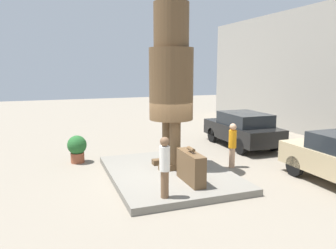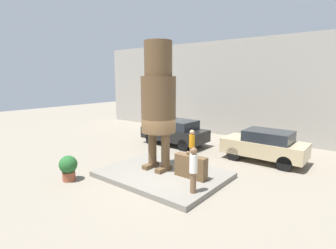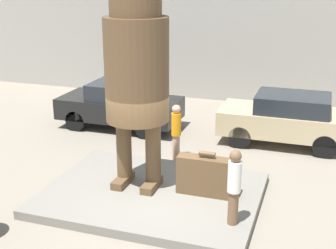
# 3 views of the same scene
# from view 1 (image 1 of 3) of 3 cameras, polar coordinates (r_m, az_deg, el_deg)

# --- Properties ---
(ground_plane) EXTENTS (60.00, 60.00, 0.00)m
(ground_plane) POSITION_cam_1_polar(r_m,az_deg,el_deg) (11.29, 0.17, -9.05)
(ground_plane) COLOR gray
(pedestal) EXTENTS (5.14, 3.89, 0.21)m
(pedestal) POSITION_cam_1_polar(r_m,az_deg,el_deg) (11.26, 0.17, -8.54)
(pedestal) COLOR slate
(pedestal) RESTS_ON ground_plane
(statue_figure) EXTENTS (1.50, 1.50, 5.56)m
(statue_figure) POSITION_cam_1_polar(r_m,az_deg,el_deg) (11.17, 0.55, 8.84)
(statue_figure) COLOR brown
(statue_figure) RESTS_ON pedestal
(giant_suitcase) EXTENTS (1.40, 0.38, 1.09)m
(giant_suitcase) POSITION_cam_1_polar(r_m,az_deg,el_deg) (10.03, 4.00, -7.42)
(giant_suitcase) COLOR brown
(giant_suitcase) RESTS_ON pedestal
(tourist) EXTENTS (0.28, 0.28, 1.67)m
(tourist) POSITION_cam_1_polar(r_m,az_deg,el_deg) (8.72, -0.59, -7.03)
(tourist) COLOR brown
(tourist) RESTS_ON pedestal
(parked_car_black) EXTENTS (4.19, 1.90, 1.62)m
(parked_car_black) POSITION_cam_1_polar(r_m,az_deg,el_deg) (15.69, 12.85, -0.68)
(parked_car_black) COLOR black
(parked_car_black) RESTS_ON ground_plane
(planter_pot) EXTENTS (0.74, 0.74, 1.07)m
(planter_pot) POSITION_cam_1_polar(r_m,az_deg,el_deg) (13.23, -15.55, -3.89)
(planter_pot) COLOR brown
(planter_pot) RESTS_ON ground_plane
(worker_hivis) EXTENTS (0.28, 0.28, 1.66)m
(worker_hivis) POSITION_cam_1_polar(r_m,az_deg,el_deg) (12.31, 11.16, -3.27)
(worker_hivis) COLOR tan
(worker_hivis) RESTS_ON ground_plane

